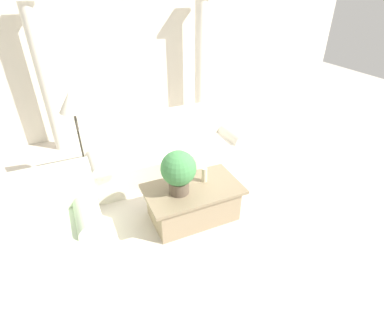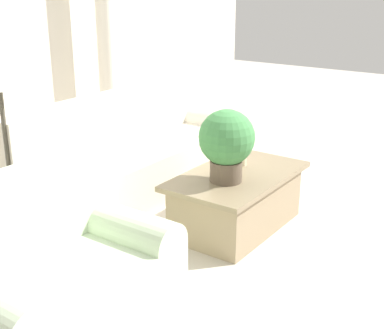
% 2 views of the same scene
% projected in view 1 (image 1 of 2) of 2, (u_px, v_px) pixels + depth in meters
% --- Properties ---
extents(ground_plane, '(16.00, 16.00, 0.00)m').
position_uv_depth(ground_plane, '(187.00, 197.00, 4.34)').
color(ground_plane, beige).
extents(wall_back, '(10.00, 0.06, 3.20)m').
position_uv_depth(wall_back, '(128.00, 47.00, 5.60)').
color(wall_back, silver).
rests_on(wall_back, ground_plane).
extents(sofa_long, '(2.47, 0.86, 0.91)m').
position_uv_depth(sofa_long, '(167.00, 150.00, 4.78)').
color(sofa_long, beige).
rests_on(sofa_long, ground_plane).
extents(loveseat, '(1.28, 0.86, 0.91)m').
position_uv_depth(loveseat, '(41.00, 226.00, 3.30)').
color(loveseat, beige).
rests_on(loveseat, ground_plane).
extents(coffee_table, '(1.20, 0.71, 0.47)m').
position_uv_depth(coffee_table, '(193.00, 202.00, 3.86)').
color(coffee_table, '#998466').
rests_on(coffee_table, ground_plane).
extents(potted_plant, '(0.42, 0.42, 0.56)m').
position_uv_depth(potted_plant, '(179.00, 170.00, 3.50)').
color(potted_plant, brown).
rests_on(potted_plant, coffee_table).
extents(pillar_candle, '(0.07, 0.07, 0.19)m').
position_uv_depth(pillar_candle, '(204.00, 175.00, 3.81)').
color(pillar_candle, beige).
rests_on(pillar_candle, coffee_table).
extents(floor_lamp, '(0.37, 0.37, 1.47)m').
position_uv_depth(floor_lamp, '(73.00, 106.00, 3.95)').
color(floor_lamp, '#4C473D').
rests_on(floor_lamp, ground_plane).
extents(column_left, '(0.33, 0.33, 2.48)m').
position_uv_depth(column_left, '(46.00, 80.00, 4.94)').
color(column_left, silver).
rests_on(column_left, ground_plane).
extents(column_right, '(0.33, 0.33, 2.48)m').
position_uv_depth(column_right, '(201.00, 63.00, 5.94)').
color(column_right, silver).
rests_on(column_right, ground_plane).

